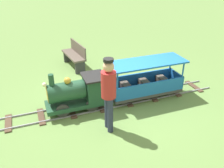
% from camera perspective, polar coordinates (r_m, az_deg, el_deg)
% --- Properties ---
extents(ground_plane, '(60.00, 60.00, 0.00)m').
position_cam_1_polar(ground_plane, '(6.16, 1.59, -4.27)').
color(ground_plane, '#608442').
extents(track, '(0.68, 5.70, 0.04)m').
position_cam_1_polar(track, '(6.11, 0.22, -4.41)').
color(track, gray).
rests_on(track, ground_plane).
extents(locomotive, '(0.64, 1.45, 1.00)m').
position_cam_1_polar(locomotive, '(5.66, -8.04, -1.96)').
color(locomotive, '#1E472D').
rests_on(locomotive, ground_plane).
extents(passenger_car, '(0.74, 2.00, 0.97)m').
position_cam_1_polar(passenger_car, '(6.24, 7.98, 0.35)').
color(passenger_car, '#3F3F3F').
rests_on(passenger_car, ground_plane).
extents(conductor_person, '(0.30, 0.30, 1.62)m').
position_cam_1_polar(conductor_person, '(4.73, -0.81, -1.43)').
color(conductor_person, '#282D47').
rests_on(conductor_person, ground_plane).
extents(park_bench, '(1.34, 0.57, 0.82)m').
position_cam_1_polar(park_bench, '(8.14, -8.87, 6.82)').
color(park_bench, brown).
rests_on(park_bench, ground_plane).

